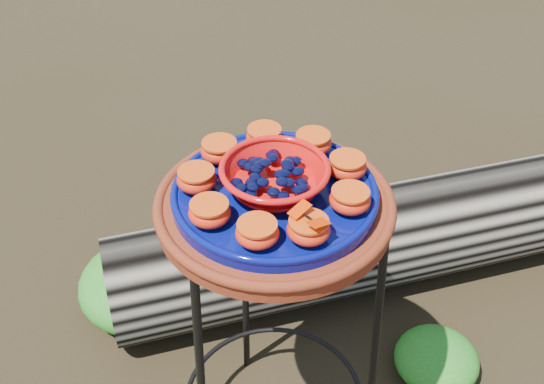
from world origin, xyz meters
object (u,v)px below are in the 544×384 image
object	(u,v)px
cobalt_plate	(275,195)
plant_stand	(274,342)
red_bowl	(275,179)
terracotta_saucer	(275,208)
driftwood_log	(383,236)

from	to	relation	value
cobalt_plate	plant_stand	bearing A→B (deg)	0.00
plant_stand	red_bowl	bearing A→B (deg)	0.00
terracotta_saucer	driftwood_log	bearing A→B (deg)	41.02
red_bowl	terracotta_saucer	bearing A→B (deg)	0.00
plant_stand	red_bowl	xyz separation A→B (m)	(0.00, 0.00, 0.43)
plant_stand	red_bowl	distance (m)	0.43
driftwood_log	cobalt_plate	bearing A→B (deg)	-138.98
cobalt_plate	red_bowl	distance (m)	0.04
driftwood_log	red_bowl	bearing A→B (deg)	-138.98
plant_stand	driftwood_log	distance (m)	0.66
driftwood_log	plant_stand	bearing A→B (deg)	-138.98
plant_stand	cobalt_plate	bearing A→B (deg)	0.00
plant_stand	terracotta_saucer	distance (m)	0.37
red_bowl	driftwood_log	world-z (taller)	red_bowl
cobalt_plate	red_bowl	xyz separation A→B (m)	(0.00, 0.00, 0.04)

